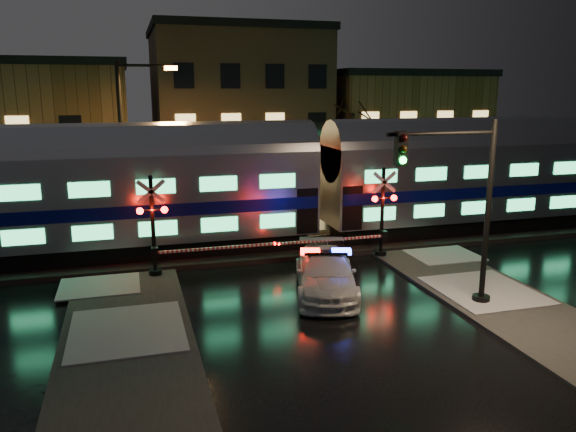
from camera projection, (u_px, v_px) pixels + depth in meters
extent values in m
plane|color=black|center=(297.00, 284.00, 22.26)|extent=(120.00, 120.00, 0.00)
cube|color=black|center=(267.00, 248.00, 26.92)|extent=(90.00, 4.20, 0.24)
cube|color=#2D2D2D|center=(128.00, 378.00, 14.87)|extent=(4.00, 20.00, 0.12)
cube|color=#2D2D2D|center=(540.00, 323.00, 18.37)|extent=(4.00, 20.00, 0.12)
cube|color=brown|center=(22.00, 135.00, 38.40)|extent=(14.00, 10.00, 9.00)
cube|color=brown|center=(236.00, 114.00, 42.63)|extent=(12.00, 11.00, 11.50)
cube|color=brown|center=(394.00, 131.00, 45.98)|extent=(12.00, 10.00, 8.50)
cube|color=black|center=(32.00, 254.00, 24.02)|extent=(24.00, 2.40, 0.80)
cube|color=#B7BAC1|center=(27.00, 202.00, 23.51)|extent=(25.00, 3.05, 3.80)
cube|color=#090E67|center=(28.00, 211.00, 23.60)|extent=(24.75, 3.09, 0.55)
cube|color=#3BE389|center=(23.00, 237.00, 22.31)|extent=(21.00, 0.05, 0.62)
cube|color=#3BE389|center=(18.00, 193.00, 21.91)|extent=(21.00, 0.05, 0.62)
cylinder|color=#B7BAC1|center=(22.00, 161.00, 23.14)|extent=(25.00, 3.05, 3.05)
cube|color=black|center=(541.00, 217.00, 31.01)|extent=(24.00, 2.40, 0.80)
cube|color=#B7BAC1|center=(545.00, 176.00, 30.51)|extent=(25.00, 3.05, 3.80)
cube|color=#090E67|center=(545.00, 183.00, 30.60)|extent=(24.75, 3.09, 0.55)
cube|color=#3BE389|center=(564.00, 202.00, 29.30)|extent=(21.00, 0.05, 0.62)
cube|color=#3BE389|center=(568.00, 168.00, 28.91)|extent=(21.00, 0.05, 0.62)
cylinder|color=#B7BAC1|center=(548.00, 145.00, 30.13)|extent=(25.00, 3.05, 3.05)
imported|color=silver|center=(325.00, 273.00, 21.09)|extent=(3.55, 5.76, 1.56)
cube|color=black|center=(326.00, 252.00, 20.91)|extent=(1.67, 0.84, 0.10)
cube|color=#FF0C05|center=(310.00, 251.00, 20.90)|extent=(0.79, 0.54, 0.18)
cube|color=#1426FF|center=(341.00, 251.00, 20.90)|extent=(0.79, 0.54, 0.18)
cylinder|color=black|center=(381.00, 254.00, 25.75)|extent=(0.52, 0.52, 0.31)
cylinder|color=black|center=(382.00, 213.00, 25.33)|extent=(0.17, 0.17, 4.14)
sphere|color=#FF0C05|center=(375.00, 199.00, 24.88)|extent=(0.27, 0.27, 0.27)
sphere|color=#FF0C05|center=(394.00, 198.00, 25.13)|extent=(0.27, 0.27, 0.27)
cube|color=white|center=(330.00, 240.00, 24.62)|extent=(5.17, 0.10, 0.10)
cube|color=black|center=(384.00, 236.00, 25.31)|extent=(0.25, 0.30, 0.45)
cylinder|color=black|center=(156.00, 273.00, 23.04)|extent=(0.53, 0.53, 0.32)
cylinder|color=black|center=(153.00, 227.00, 22.61)|extent=(0.17, 0.17, 4.21)
sphere|color=#FF0C05|center=(140.00, 211.00, 22.15)|extent=(0.27, 0.27, 0.27)
sphere|color=#FF0C05|center=(164.00, 210.00, 22.40)|extent=(0.27, 0.27, 0.27)
cube|color=white|center=(220.00, 248.00, 23.30)|extent=(5.27, 0.10, 0.10)
cube|color=black|center=(155.00, 253.00, 22.59)|extent=(0.25, 0.30, 0.45)
cylinder|color=black|center=(481.00, 300.00, 20.11)|extent=(0.61, 0.61, 0.33)
cylinder|color=black|center=(488.00, 215.00, 19.42)|extent=(0.20, 0.20, 6.58)
cylinder|color=black|center=(442.00, 133.00, 18.27)|extent=(3.95, 0.13, 0.13)
cube|color=black|center=(401.00, 149.00, 17.81)|extent=(0.35, 0.31, 1.10)
sphere|color=#0CFF3F|center=(403.00, 160.00, 17.74)|extent=(0.24, 0.24, 0.24)
cylinder|color=black|center=(122.00, 153.00, 28.00)|extent=(0.22, 0.22, 8.91)
cylinder|color=black|center=(145.00, 65.00, 27.42)|extent=(2.67, 0.13, 0.13)
cube|color=orange|center=(171.00, 68.00, 27.78)|extent=(0.61, 0.31, 0.20)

